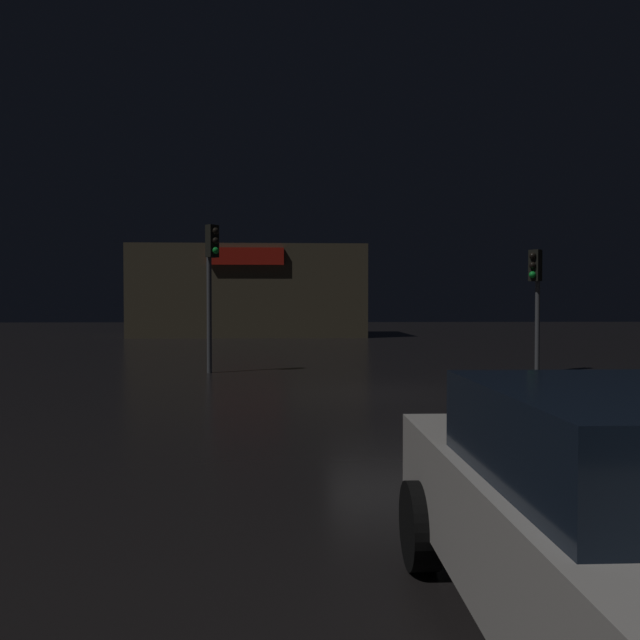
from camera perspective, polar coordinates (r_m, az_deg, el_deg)
The scene contains 4 objects.
ground_plane at distance 14.26m, azimuth 6.03°, elevation -6.87°, with size 120.00×120.00×0.00m, color black.
store_building at distance 41.86m, azimuth -6.41°, elevation 2.60°, with size 15.01×8.18×5.88m.
traffic_signal_main at distance 19.73m, azimuth 19.48°, elevation 3.18°, with size 0.43×0.41×3.73m.
traffic_signal_opposite at distance 18.68m, azimuth -10.12°, elevation 4.69°, with size 0.42×0.42×4.45m.
Camera 1 is at (-2.07, -13.96, 2.04)m, focal length 34.32 mm.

